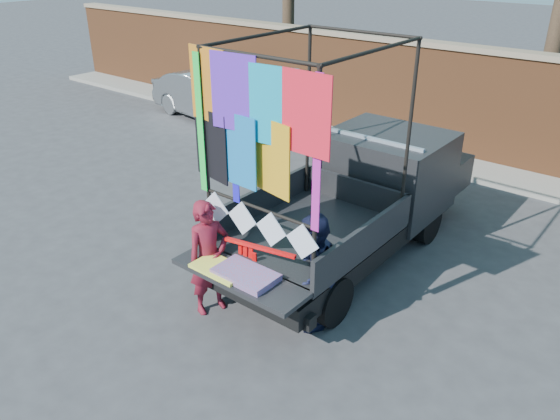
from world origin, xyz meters
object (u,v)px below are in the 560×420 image
Objects in this scene: sedan at (211,96)px; woman at (209,258)px; man at (313,273)px; pickup_truck at (368,193)px.

woman is (6.59, -6.53, 0.16)m from sedan.
sedan is at bearing 62.02° from woman.
man reaches higher than sedan.
sedan is 2.47× the size of man.
pickup_truck reaches higher than man.
pickup_truck is 3.12m from woman.
sedan is 9.88m from man.
pickup_truck reaches higher than woman.
pickup_truck is 1.40× the size of sedan.
woman is (-0.66, -3.05, -0.07)m from pickup_truck.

